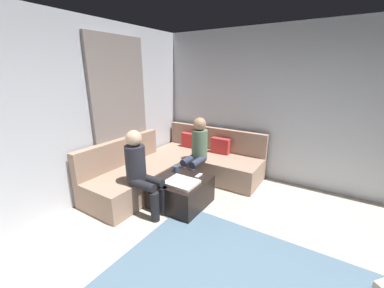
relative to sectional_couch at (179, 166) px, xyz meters
name	(u,v)px	position (x,y,z in m)	size (l,w,h in m)	color
wall_back	(320,110)	(2.08, 1.06, 1.07)	(6.00, 0.12, 2.70)	silver
wall_left	(34,122)	(-0.86, -1.88, 1.07)	(0.12, 6.00, 2.70)	silver
curtain_panel	(121,115)	(-0.76, -0.58, 0.97)	(0.06, 1.10, 2.50)	gray
sectional_couch	(179,166)	(0.00, 0.00, 0.00)	(2.10, 2.55, 0.87)	#9E7F6B
ottoman	(181,192)	(0.51, -0.66, -0.07)	(0.76, 0.76, 0.42)	black
folded_blanket	(182,183)	(0.61, -0.78, 0.16)	(0.44, 0.36, 0.04)	white
coffee_mug	(176,169)	(0.29, -0.48, 0.19)	(0.08, 0.08, 0.10)	#334C72
game_remote	(199,176)	(0.69, -0.44, 0.15)	(0.05, 0.15, 0.02)	white
person_on_couch_back	(197,149)	(0.35, 0.06, 0.38)	(0.30, 0.60, 1.20)	#2D3347
person_on_couch_side	(141,169)	(0.15, -1.10, 0.38)	(0.60, 0.30, 1.20)	black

